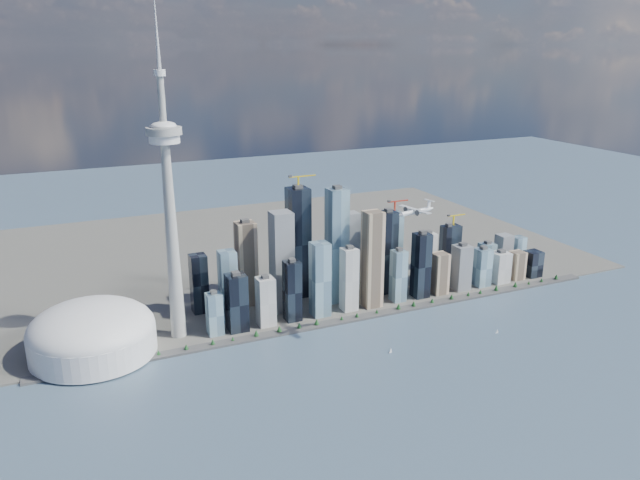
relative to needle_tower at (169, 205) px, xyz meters
name	(u,v)px	position (x,y,z in m)	size (l,w,h in m)	color
ground	(425,385)	(300.00, -310.00, -235.84)	(4000.00, 4000.00, 0.00)	#384862
seawall	(349,319)	(300.00, -60.00, -233.84)	(1100.00, 22.00, 4.00)	#383838
land	(268,250)	(300.00, 390.00, -234.34)	(1400.00, 900.00, 3.00)	#4C4C47
shoreline_trees	(349,316)	(300.00, -60.00, -227.06)	(960.53, 7.20, 8.80)	#3F2D1E
skyscraper_cluster	(357,263)	(359.62, 26.82, -159.80)	(736.00, 142.00, 245.87)	black
needle_tower	(169,205)	(0.00, 0.00, 0.00)	(56.00, 56.00, 550.50)	gray
dome_stadium	(92,333)	(-140.00, -10.00, -196.40)	(200.00, 200.00, 86.00)	white
airplane	(416,211)	(359.12, -174.05, -6.62)	(75.63, 67.27, 18.53)	silver
sailboat_west	(391,351)	(306.05, -199.77, -232.76)	(6.85, 3.68, 9.60)	silver
sailboat_east	(497,332)	(513.60, -212.24, -233.23)	(5.86, 1.79, 8.13)	silver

